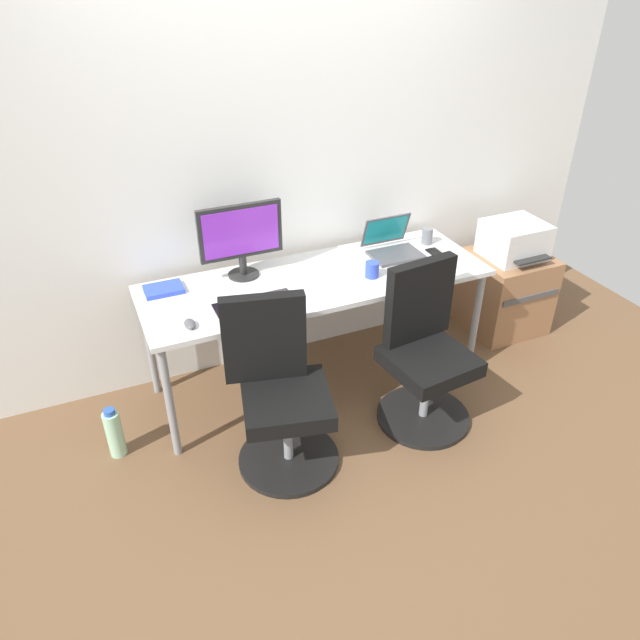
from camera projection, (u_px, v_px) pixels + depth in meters
The scene contains 19 objects.
ground_plane at pixel (317, 379), 3.82m from camera, with size 5.28×5.28×0.00m, color brown.
back_wall at pixel (287, 161), 3.46m from camera, with size 4.40×0.04×2.60m, color white.
desk at pixel (317, 287), 3.46m from camera, with size 2.01×0.68×0.74m.
office_chair_left at pixel (280, 393), 3.04m from camera, with size 0.54×0.54×0.94m.
office_chair_right at pixel (424, 354), 3.33m from camera, with size 0.54×0.54×0.94m.
side_cabinet at pixel (504, 291), 4.22m from camera, with size 0.51×0.51×0.56m.
printer at pixel (514, 240), 4.01m from camera, with size 0.38×0.40×0.24m.
water_bottle_on_floor at pixel (114, 433), 3.19m from camera, with size 0.09×0.09×0.31m.
desktop_monitor at pixel (241, 236), 3.33m from camera, with size 0.48×0.18×0.43m.
open_laptop at pixel (392, 245), 3.69m from camera, with size 0.31×0.29×0.22m.
keyboard_by_monitor at pixel (261, 300), 3.20m from camera, with size 0.34×0.12×0.02m, color #2D2D2D.
keyboard_by_laptop at pixel (421, 278), 3.41m from camera, with size 0.34×0.12×0.02m, color #B7B7B7.
mouse_by_monitor at pixel (190, 324), 2.99m from camera, with size 0.06×0.10×0.03m, color #515156.
mouse_by_laptop at pixel (261, 314), 3.07m from camera, with size 0.06×0.10×0.03m, color silver.
coffee_mug at pixel (372, 270), 3.42m from camera, with size 0.08×0.08×0.09m, color blue.
pen_cup at pixel (427, 236), 3.80m from camera, with size 0.07×0.07×0.10m, color slate.
phone_near_laptop at pixel (221, 310), 3.12m from camera, with size 0.07×0.14×0.01m, color black.
phone_near_monitor at pixel (436, 253), 3.69m from camera, with size 0.07×0.14×0.01m, color black.
notebook at pixel (164, 289), 3.29m from camera, with size 0.21×0.15×0.03m, color blue.
Camera 1 is at (-1.20, -2.78, 2.36)m, focal length 33.46 mm.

